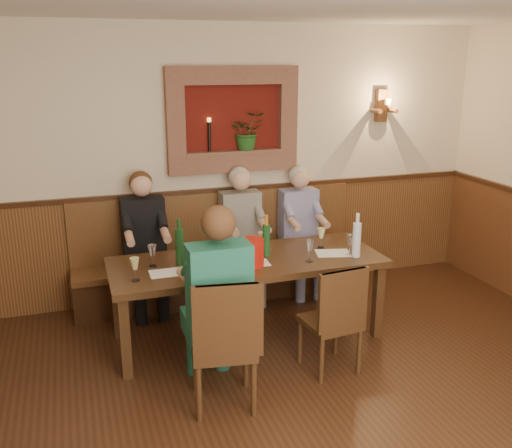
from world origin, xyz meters
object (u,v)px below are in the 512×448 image
(dining_table, at_px, (247,267))
(chair_near_right, at_px, (331,339))
(wine_bottle_green_b, at_px, (180,246))
(person_bench_mid, at_px, (243,247))
(wine_bottle_green_a, at_px, (266,239))
(spittoon_bucket, at_px, (252,252))
(water_bottle, at_px, (357,239))
(person_bench_right, at_px, (301,242))
(bench, at_px, (220,268))
(person_chair_front, at_px, (217,316))
(chair_near_left, at_px, (224,368))
(person_bench_left, at_px, (146,256))

(dining_table, xyz_separation_m, chair_near_right, (0.47, -0.76, -0.41))
(wine_bottle_green_b, bearing_deg, person_bench_mid, 44.56)
(dining_table, bearing_deg, wine_bottle_green_a, 10.86)
(person_bench_mid, distance_m, spittoon_bucket, 1.07)
(wine_bottle_green_b, height_order, water_bottle, wine_bottle_green_b)
(person_bench_right, relative_size, water_bottle, 3.42)
(wine_bottle_green_a, bearing_deg, chair_near_right, -70.91)
(water_bottle, bearing_deg, person_bench_right, 94.17)
(bench, relative_size, person_bench_right, 2.19)
(chair_near_right, xyz_separation_m, wine_bottle_green_a, (-0.28, 0.80, 0.64))
(person_chair_front, bearing_deg, person_bench_mid, 66.64)
(bench, bearing_deg, chair_near_left, -104.21)
(chair_near_right, bearing_deg, dining_table, 115.71)
(person_chair_front, xyz_separation_m, wine_bottle_green_a, (0.67, 0.81, 0.28))
(chair_near_right, bearing_deg, person_bench_left, 122.03)
(person_bench_mid, distance_m, person_bench_right, 0.65)
(dining_table, distance_m, wine_bottle_green_b, 0.64)
(spittoon_bucket, bearing_deg, person_bench_right, 48.94)
(wine_bottle_green_b, bearing_deg, person_bench_right, 28.59)
(chair_near_left, distance_m, wine_bottle_green_a, 1.35)
(person_bench_left, distance_m, person_chair_front, 1.64)
(spittoon_bucket, bearing_deg, chair_near_left, -120.67)
(person_bench_left, bearing_deg, spittoon_bucket, -52.47)
(bench, bearing_deg, dining_table, -90.00)
(chair_near_left, height_order, person_bench_left, person_bench_left)
(person_chair_front, bearing_deg, person_bench_left, 100.47)
(chair_near_right, distance_m, wine_bottle_green_a, 1.06)
(chair_near_left, bearing_deg, dining_table, 72.35)
(bench, relative_size, person_bench_mid, 2.15)
(dining_table, relative_size, person_chair_front, 1.61)
(wine_bottle_green_b, bearing_deg, chair_near_right, -37.54)
(person_bench_left, xyz_separation_m, spittoon_bucket, (0.77, -1.00, 0.28))
(chair_near_right, xyz_separation_m, person_bench_right, (0.40, 1.60, 0.29))
(person_bench_left, relative_size, person_bench_right, 1.03)
(chair_near_right, xyz_separation_m, person_bench_mid, (-0.25, 1.60, 0.31))
(person_bench_left, relative_size, person_chair_front, 0.95)
(chair_near_left, height_order, spittoon_bucket, chair_near_left)
(chair_near_right, height_order, wine_bottle_green_b, wine_bottle_green_b)
(chair_near_left, height_order, wine_bottle_green_b, wine_bottle_green_b)
(person_bench_right, bearing_deg, chair_near_right, -103.95)
(dining_table, distance_m, spittoon_bucket, 0.25)
(dining_table, bearing_deg, wine_bottle_green_b, 175.23)
(person_bench_left, height_order, water_bottle, person_bench_left)
(person_chair_front, relative_size, wine_bottle_green_a, 3.97)
(person_chair_front, xyz_separation_m, wine_bottle_green_b, (-0.10, 0.82, 0.30))
(person_chair_front, height_order, water_bottle, person_chair_front)
(wine_bottle_green_a, bearing_deg, water_bottle, -20.04)
(person_bench_left, xyz_separation_m, wine_bottle_green_b, (0.19, -0.79, 0.33))
(chair_near_right, bearing_deg, chair_near_left, -173.80)
(dining_table, relative_size, water_bottle, 6.01)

